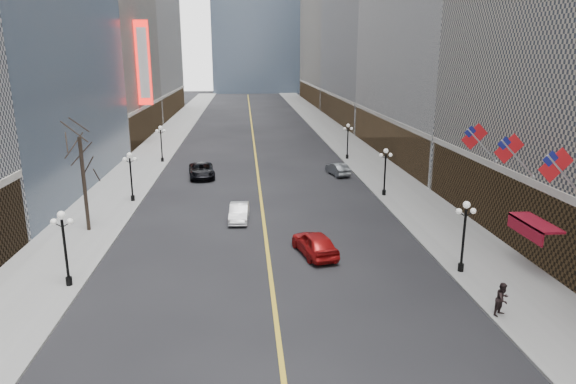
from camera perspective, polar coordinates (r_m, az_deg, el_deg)
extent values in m
cube|color=gray|center=(71.42, 7.69, 4.30)|extent=(6.00, 230.00, 0.15)
cube|color=gray|center=(70.87, -15.05, 3.84)|extent=(6.00, 230.00, 0.15)
cube|color=gold|center=(79.61, -3.81, 5.45)|extent=(0.25, 200.00, 0.02)
cube|color=#493A31|center=(70.19, 11.64, 6.03)|extent=(2.80, 35.00, 5.00)
cube|color=#493A31|center=(106.89, 5.91, 9.24)|extent=(2.80, 39.00, 5.00)
cube|color=#493A31|center=(149.20, 2.82, 10.91)|extent=(2.80, 45.00, 5.00)
cube|color=#493A31|center=(87.82, -16.13, 7.50)|extent=(2.80, 29.00, 5.00)
cube|color=#493A31|center=(121.17, -13.10, 9.61)|extent=(2.80, 37.00, 5.00)
cylinder|color=black|center=(33.90, 18.65, -7.93)|extent=(0.36, 0.36, 0.50)
cylinder|color=black|center=(33.28, 18.90, -5.15)|extent=(0.16, 0.16, 4.00)
sphere|color=white|center=(32.60, 19.24, -1.35)|extent=(0.44, 0.44, 0.44)
sphere|color=white|center=(32.53, 18.45, -2.05)|extent=(0.36, 0.36, 0.36)
sphere|color=white|center=(32.89, 19.89, -1.99)|extent=(0.36, 0.36, 0.36)
cylinder|color=black|center=(50.00, 10.61, -0.05)|extent=(0.36, 0.36, 0.50)
cylinder|color=black|center=(49.58, 10.71, 1.90)|extent=(0.16, 0.16, 4.00)
sphere|color=white|center=(49.12, 10.84, 4.52)|extent=(0.44, 0.44, 0.44)
sphere|color=white|center=(49.07, 10.31, 4.06)|extent=(0.36, 0.36, 0.36)
sphere|color=white|center=(49.31, 11.32, 4.06)|extent=(0.36, 0.36, 0.36)
cylinder|color=black|center=(67.07, 6.59, 3.93)|extent=(0.36, 0.36, 0.50)
cylinder|color=black|center=(66.76, 6.64, 5.40)|extent=(0.16, 0.16, 4.00)
sphere|color=white|center=(66.42, 6.70, 7.36)|extent=(0.44, 0.44, 0.44)
sphere|color=white|center=(66.38, 6.30, 7.02)|extent=(0.36, 0.36, 0.36)
sphere|color=white|center=(66.56, 7.07, 7.02)|extent=(0.36, 0.36, 0.36)
cylinder|color=black|center=(32.91, -23.15, -9.08)|extent=(0.36, 0.36, 0.50)
cylinder|color=black|center=(32.27, -23.47, -6.24)|extent=(0.16, 0.16, 4.00)
sphere|color=white|center=(31.56, -23.90, -2.33)|extent=(0.44, 0.44, 0.44)
sphere|color=white|center=(31.83, -24.59, -3.03)|extent=(0.36, 0.36, 0.36)
sphere|color=white|center=(31.53, -23.05, -3.02)|extent=(0.36, 0.36, 0.36)
cylinder|color=black|center=(49.33, -16.86, -0.65)|extent=(0.36, 0.36, 0.50)
cylinder|color=black|center=(48.91, -17.01, 1.32)|extent=(0.16, 0.16, 4.00)
sphere|color=white|center=(48.44, -17.22, 3.97)|extent=(0.44, 0.44, 0.44)
sphere|color=white|center=(48.61, -17.70, 3.49)|extent=(0.36, 0.36, 0.36)
sphere|color=white|center=(48.42, -16.66, 3.52)|extent=(0.36, 0.36, 0.36)
cylinder|color=black|center=(66.57, -13.79, 3.51)|extent=(0.36, 0.36, 0.50)
cylinder|color=black|center=(66.26, -13.88, 4.99)|extent=(0.16, 0.16, 4.00)
sphere|color=white|center=(65.92, -14.00, 6.96)|extent=(0.44, 0.44, 0.44)
sphere|color=white|center=(66.04, -14.37, 6.60)|extent=(0.36, 0.36, 0.36)
sphere|color=white|center=(65.90, -13.59, 6.63)|extent=(0.36, 0.36, 0.36)
cylinder|color=#B2B2B7|center=(31.41, 28.48, 1.50)|extent=(2.49, 0.12, 2.49)
cube|color=red|center=(30.93, 27.62, 2.66)|extent=(1.94, 0.04, 1.94)
cube|color=navy|center=(30.68, 27.14, 3.30)|extent=(0.88, 0.06, 0.88)
cylinder|color=#B2B2B7|center=(35.59, 24.18, 3.40)|extent=(2.49, 0.12, 2.49)
cube|color=red|center=(35.17, 23.36, 4.44)|extent=(1.94, 0.04, 1.94)
cube|color=navy|center=(34.95, 22.91, 5.01)|extent=(0.88, 0.06, 0.88)
cylinder|color=#B2B2B7|center=(39.96, 20.78, 4.88)|extent=(2.49, 0.12, 2.49)
cube|color=red|center=(39.58, 20.01, 5.82)|extent=(1.94, 0.04, 1.94)
cube|color=navy|center=(39.39, 19.59, 6.33)|extent=(0.88, 0.06, 0.88)
cube|color=maroon|center=(35.00, 25.82, -3.07)|extent=(1.40, 4.00, 0.15)
cube|color=maroon|center=(34.79, 24.82, -3.75)|extent=(0.10, 4.00, 0.90)
cube|color=red|center=(79.84, -15.78, 13.62)|extent=(2.00, 0.50, 12.00)
cube|color=white|center=(79.83, -15.75, 13.62)|extent=(1.40, 0.55, 10.00)
cylinder|color=#2D231C|center=(41.44, -21.70, 0.80)|extent=(0.28, 0.28, 7.20)
imported|color=silver|center=(42.12, -5.47, -2.27)|extent=(1.69, 4.31, 1.40)
imported|color=black|center=(57.53, -9.57, 2.38)|extent=(3.36, 6.05, 1.60)
imported|color=#9E1111|center=(34.88, 2.99, -5.71)|extent=(3.08, 5.22, 1.67)
imported|color=#53575B|center=(58.18, 5.55, 2.56)|extent=(2.39, 4.50, 1.41)
imported|color=black|center=(29.01, 22.73, -10.92)|extent=(0.99, 0.86, 1.78)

